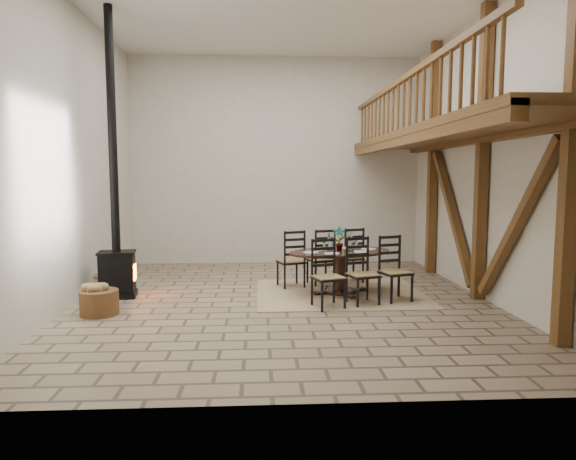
{
  "coord_description": "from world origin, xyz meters",
  "views": [
    {
      "loc": [
        -0.42,
        -8.61,
        2.14
      ],
      "look_at": [
        0.08,
        0.4,
        1.19
      ],
      "focal_mm": 32.0,
      "sensor_mm": 36.0,
      "label": 1
    }
  ],
  "objects": [
    {
      "name": "dining_table",
      "position": [
        1.04,
        0.5,
        0.41
      ],
      "size": [
        2.29,
        2.55,
        1.23
      ],
      "rotation": [
        0.0,
        0.0,
        0.31
      ],
      "color": "black",
      "rests_on": "ground"
    },
    {
      "name": "room_shell",
      "position": [
        1.19,
        0.0,
        3.01
      ],
      "size": [
        7.02,
        8.02,
        5.01
      ],
      "color": "beige",
      "rests_on": "ground"
    },
    {
      "name": "ground",
      "position": [
        0.0,
        0.0,
        0.0
      ],
      "size": [
        8.0,
        8.0,
        0.0
      ],
      "primitive_type": "plane",
      "color": "gray",
      "rests_on": "ground"
    },
    {
      "name": "wood_stove",
      "position": [
        -2.93,
        0.47,
        1.13
      ],
      "size": [
        0.69,
        0.57,
        5.0
      ],
      "rotation": [
        0.0,
        0.0,
        0.13
      ],
      "color": "black",
      "rests_on": "ground"
    },
    {
      "name": "log_basket",
      "position": [
        -2.9,
        -0.7,
        0.21
      ],
      "size": [
        0.58,
        0.58,
        0.48
      ],
      "rotation": [
        0.0,
        0.0,
        0.23
      ],
      "color": "brown",
      "rests_on": "ground"
    },
    {
      "name": "rug",
      "position": [
        1.04,
        0.5,
        0.01
      ],
      "size": [
        3.0,
        2.5,
        0.02
      ],
      "primitive_type": "cube",
      "color": "tan",
      "rests_on": "ground"
    },
    {
      "name": "log_stack",
      "position": [
        -3.21,
        0.67,
        0.2
      ],
      "size": [
        0.38,
        0.39,
        0.4
      ],
      "rotation": [
        0.0,
        0.0,
        -0.35
      ],
      "color": "tan",
      "rests_on": "ground"
    }
  ]
}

